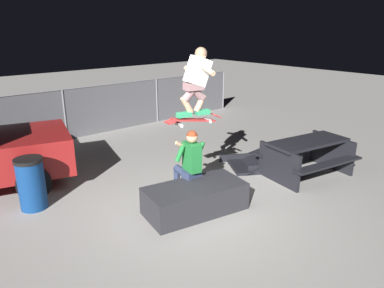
{
  "coord_description": "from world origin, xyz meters",
  "views": [
    {
      "loc": [
        -3.53,
        -4.1,
        2.98
      ],
      "look_at": [
        0.23,
        0.28,
        1.07
      ],
      "focal_mm": 33.78,
      "sensor_mm": 36.0,
      "label": 1
    }
  ],
  "objects_px": {
    "picnic_table_back": "(307,152)",
    "skateboard": "(193,120)",
    "trash_bin": "(31,183)",
    "kicker_ramp": "(252,164)",
    "skater_airborne": "(196,79)",
    "person_sitting_on_ledge": "(189,161)",
    "ledge_box_main": "(195,198)"
  },
  "relations": [
    {
      "from": "skateboard",
      "to": "picnic_table_back",
      "type": "bearing_deg",
      "value": -16.87
    },
    {
      "from": "kicker_ramp",
      "to": "trash_bin",
      "type": "height_order",
      "value": "trash_bin"
    },
    {
      "from": "ledge_box_main",
      "to": "trash_bin",
      "type": "relative_size",
      "value": 1.85
    },
    {
      "from": "ledge_box_main",
      "to": "picnic_table_back",
      "type": "bearing_deg",
      "value": -6.77
    },
    {
      "from": "picnic_table_back",
      "to": "skateboard",
      "type": "bearing_deg",
      "value": 163.13
    },
    {
      "from": "kicker_ramp",
      "to": "picnic_table_back",
      "type": "height_order",
      "value": "picnic_table_back"
    },
    {
      "from": "ledge_box_main",
      "to": "person_sitting_on_ledge",
      "type": "xyz_separation_m",
      "value": [
        0.22,
        0.42,
        0.49
      ]
    },
    {
      "from": "person_sitting_on_ledge",
      "to": "trash_bin",
      "type": "height_order",
      "value": "person_sitting_on_ledge"
    },
    {
      "from": "skater_airborne",
      "to": "trash_bin",
      "type": "relative_size",
      "value": 1.25
    },
    {
      "from": "person_sitting_on_ledge",
      "to": "kicker_ramp",
      "type": "xyz_separation_m",
      "value": [
        2.06,
        0.29,
        -0.66
      ]
    },
    {
      "from": "skater_airborne",
      "to": "picnic_table_back",
      "type": "xyz_separation_m",
      "value": [
        2.39,
        -0.73,
        -1.63
      ]
    },
    {
      "from": "kicker_ramp",
      "to": "trash_bin",
      "type": "relative_size",
      "value": 1.49
    },
    {
      "from": "person_sitting_on_ledge",
      "to": "skateboard",
      "type": "xyz_separation_m",
      "value": [
        0.1,
        -0.0,
        0.73
      ]
    },
    {
      "from": "person_sitting_on_ledge",
      "to": "skateboard",
      "type": "bearing_deg",
      "value": -1.41
    },
    {
      "from": "kicker_ramp",
      "to": "trash_bin",
      "type": "xyz_separation_m",
      "value": [
        -4.28,
        1.18,
        0.39
      ]
    },
    {
      "from": "skateboard",
      "to": "skater_airborne",
      "type": "height_order",
      "value": "skater_airborne"
    },
    {
      "from": "person_sitting_on_ledge",
      "to": "skateboard",
      "type": "height_order",
      "value": "skateboard"
    },
    {
      "from": "skateboard",
      "to": "ledge_box_main",
      "type": "bearing_deg",
      "value": -127.69
    },
    {
      "from": "skateboard",
      "to": "skater_airborne",
      "type": "xyz_separation_m",
      "value": [
        0.06,
        -0.01,
        0.69
      ]
    },
    {
      "from": "trash_bin",
      "to": "kicker_ramp",
      "type": "bearing_deg",
      "value": -15.39
    },
    {
      "from": "skater_airborne",
      "to": "picnic_table_back",
      "type": "relative_size",
      "value": 0.59
    },
    {
      "from": "skateboard",
      "to": "kicker_ramp",
      "type": "bearing_deg",
      "value": 8.35
    },
    {
      "from": "ledge_box_main",
      "to": "skater_airborne",
      "type": "distance_m",
      "value": 1.98
    },
    {
      "from": "skater_airborne",
      "to": "trash_bin",
      "type": "distance_m",
      "value": 3.26
    },
    {
      "from": "ledge_box_main",
      "to": "skater_airborne",
      "type": "height_order",
      "value": "skater_airborne"
    },
    {
      "from": "skateboard",
      "to": "kicker_ramp",
      "type": "relative_size",
      "value": 0.78
    },
    {
      "from": "skater_airborne",
      "to": "ledge_box_main",
      "type": "bearing_deg",
      "value": -132.95
    },
    {
      "from": "ledge_box_main",
      "to": "skateboard",
      "type": "relative_size",
      "value": 1.6
    },
    {
      "from": "ledge_box_main",
      "to": "picnic_table_back",
      "type": "distance_m",
      "value": 2.79
    },
    {
      "from": "ledge_box_main",
      "to": "skateboard",
      "type": "bearing_deg",
      "value": 52.31
    },
    {
      "from": "person_sitting_on_ledge",
      "to": "picnic_table_back",
      "type": "relative_size",
      "value": 0.68
    },
    {
      "from": "kicker_ramp",
      "to": "picnic_table_back",
      "type": "xyz_separation_m",
      "value": [
        0.48,
        -1.03,
        0.44
      ]
    }
  ]
}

